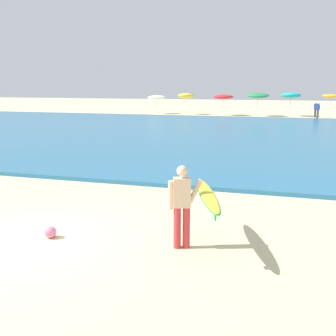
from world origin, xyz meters
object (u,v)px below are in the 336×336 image
(beach_umbrella_5, at_px, (331,96))
(beach_ball, at_px, (50,232))
(beachgoer_near_row_left, at_px, (315,109))
(beach_umbrella_3, at_px, (258,95))
(beach_umbrella_4, at_px, (291,95))
(surfer_with_board, at_px, (194,199))
(beach_umbrella_1, at_px, (186,96))
(beach_umbrella_2, at_px, (223,97))
(beachgoer_near_row_mid, at_px, (318,110))
(beach_umbrella_0, at_px, (157,98))

(beach_umbrella_5, xyz_separation_m, beach_ball, (-9.87, -37.23, -1.99))
(beach_umbrella_5, relative_size, beachgoer_near_row_left, 1.48)
(beach_umbrella_3, relative_size, beach_umbrella_4, 0.99)
(surfer_with_board, relative_size, beach_umbrella_3, 1.00)
(beachgoer_near_row_left, relative_size, beach_ball, 6.05)
(surfer_with_board, distance_m, beach_ball, 3.27)
(beach_umbrella_1, height_order, beach_umbrella_4, beach_umbrella_4)
(beach_umbrella_1, bearing_deg, beach_umbrella_5, 5.34)
(surfer_with_board, xyz_separation_m, beach_umbrella_2, (-4.26, 35.04, 0.97))
(beach_umbrella_4, bearing_deg, beach_umbrella_1, -178.29)
(beach_umbrella_1, relative_size, beach_umbrella_5, 1.03)
(beachgoer_near_row_mid, bearing_deg, beach_umbrella_0, 174.39)
(beach_umbrella_3, relative_size, beachgoer_near_row_left, 1.58)
(beach_umbrella_1, distance_m, beachgoer_near_row_mid, 13.98)
(beach_umbrella_5, xyz_separation_m, beachgoer_near_row_mid, (-1.43, -3.13, -1.28))
(beach_umbrella_5, bearing_deg, beachgoer_near_row_left, -129.32)
(beach_umbrella_0, height_order, beachgoer_near_row_mid, beach_umbrella_0)
(beach_umbrella_5, bearing_deg, beach_umbrella_4, -164.83)
(beach_umbrella_3, bearing_deg, beach_ball, -94.11)
(beach_umbrella_4, relative_size, beach_umbrella_5, 1.08)
(beach_umbrella_1, relative_size, beach_umbrella_3, 0.97)
(beach_umbrella_2, distance_m, beachgoer_near_row_left, 9.49)
(beach_umbrella_0, height_order, beach_ball, beach_umbrella_0)
(beach_umbrella_0, height_order, beach_umbrella_2, beach_umbrella_2)
(beach_umbrella_1, bearing_deg, surfer_with_board, -76.50)
(beach_umbrella_0, bearing_deg, beach_umbrella_3, -2.66)
(beachgoer_near_row_mid, bearing_deg, beach_umbrella_2, 172.29)
(beach_umbrella_3, distance_m, beach_ball, 35.42)
(beachgoer_near_row_mid, relative_size, beach_ball, 6.05)
(beach_umbrella_4, xyz_separation_m, beach_ball, (-5.85, -36.14, -2.05))
(beach_umbrella_4, bearing_deg, beach_umbrella_5, 15.17)
(beach_umbrella_3, relative_size, beach_umbrella_5, 1.07)
(beach_umbrella_1, relative_size, beach_umbrella_4, 0.96)
(beach_umbrella_4, distance_m, beachgoer_near_row_mid, 3.56)
(beach_umbrella_1, xyz_separation_m, beach_umbrella_5, (15.25, 1.43, 0.08))
(beach_umbrella_5, bearing_deg, beach_umbrella_3, -165.02)
(beach_umbrella_1, relative_size, beachgoer_near_row_left, 1.53)
(beachgoer_near_row_left, relative_size, beachgoer_near_row_mid, 1.00)
(beachgoer_near_row_left, xyz_separation_m, beach_ball, (-8.29, -35.31, -0.71))
(beach_umbrella_3, height_order, beachgoer_near_row_left, beach_umbrella_3)
(beach_umbrella_1, distance_m, beach_ball, 36.26)
(beach_umbrella_0, relative_size, beach_umbrella_2, 0.94)
(beach_umbrella_2, height_order, beachgoer_near_row_mid, beach_umbrella_2)
(beach_umbrella_5, height_order, beachgoer_near_row_left, beach_umbrella_5)
(surfer_with_board, relative_size, beach_umbrella_0, 1.18)
(beach_umbrella_2, bearing_deg, beach_ball, -88.17)
(beach_umbrella_5, bearing_deg, beach_ball, -104.85)
(beach_umbrella_1, xyz_separation_m, beach_umbrella_4, (11.23, 0.34, 0.14))
(beach_umbrella_4, relative_size, beachgoer_near_row_left, 1.60)
(beach_umbrella_3, distance_m, beach_umbrella_4, 3.43)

